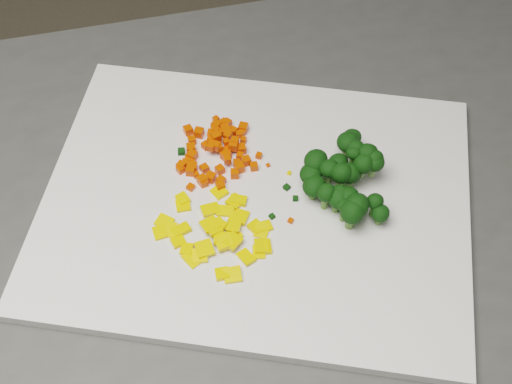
# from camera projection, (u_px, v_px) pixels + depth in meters

# --- Properties ---
(counter_block) EXTENTS (1.23, 1.07, 0.90)m
(counter_block) POSITION_uv_depth(u_px,v_px,m) (289.00, 381.00, 1.12)
(counter_block) COLOR #41413F
(counter_block) RESTS_ON ground
(cutting_board) EXTENTS (0.45, 0.35, 0.01)m
(cutting_board) POSITION_uv_depth(u_px,v_px,m) (256.00, 201.00, 0.76)
(cutting_board) COLOR white
(cutting_board) RESTS_ON counter_block
(carrot_pile) EXTENTS (0.10, 0.10, 0.03)m
(carrot_pile) POSITION_uv_depth(u_px,v_px,m) (219.00, 145.00, 0.78)
(carrot_pile) COLOR red
(carrot_pile) RESTS_ON cutting_board
(pepper_pile) EXTENTS (0.12, 0.12, 0.02)m
(pepper_pile) POSITION_uv_depth(u_px,v_px,m) (215.00, 228.00, 0.72)
(pepper_pile) COLOR yellow
(pepper_pile) RESTS_ON cutting_board
(broccoli_pile) EXTENTS (0.12, 0.12, 0.06)m
(broccoli_pile) POSITION_uv_depth(u_px,v_px,m) (360.00, 167.00, 0.75)
(broccoli_pile) COLOR black
(broccoli_pile) RESTS_ON cutting_board
(carrot_cube_0) EXTENTS (0.01, 0.01, 0.01)m
(carrot_cube_0) POSITION_uv_depth(u_px,v_px,m) (224.00, 122.00, 0.82)
(carrot_cube_0) COLOR red
(carrot_cube_0) RESTS_ON carrot_pile
(carrot_cube_1) EXTENTS (0.01, 0.01, 0.01)m
(carrot_cube_1) POSITION_uv_depth(u_px,v_px,m) (192.00, 140.00, 0.80)
(carrot_cube_1) COLOR red
(carrot_cube_1) RESTS_ON carrot_pile
(carrot_cube_2) EXTENTS (0.01, 0.01, 0.01)m
(carrot_cube_2) POSITION_uv_depth(u_px,v_px,m) (227.00, 160.00, 0.78)
(carrot_cube_2) COLOR red
(carrot_cube_2) RESTS_ON carrot_pile
(carrot_cube_3) EXTENTS (0.01, 0.01, 0.01)m
(carrot_cube_3) POSITION_uv_depth(u_px,v_px,m) (188.00, 158.00, 0.79)
(carrot_cube_3) COLOR red
(carrot_cube_3) RESTS_ON carrot_pile
(carrot_cube_4) EXTENTS (0.01, 0.01, 0.01)m
(carrot_cube_4) POSITION_uv_depth(u_px,v_px,m) (227.00, 123.00, 0.82)
(carrot_cube_4) COLOR red
(carrot_cube_4) RESTS_ON carrot_pile
(carrot_cube_5) EXTENTS (0.01, 0.01, 0.01)m
(carrot_cube_5) POSITION_uv_depth(u_px,v_px,m) (211.00, 133.00, 0.81)
(carrot_cube_5) COLOR red
(carrot_cube_5) RESTS_ON carrot_pile
(carrot_cube_6) EXTENTS (0.01, 0.01, 0.01)m
(carrot_cube_6) POSITION_uv_depth(u_px,v_px,m) (239.00, 167.00, 0.78)
(carrot_cube_6) COLOR red
(carrot_cube_6) RESTS_ON carrot_pile
(carrot_cube_7) EXTENTS (0.01, 0.01, 0.01)m
(carrot_cube_7) POSITION_uv_depth(u_px,v_px,m) (235.00, 174.00, 0.77)
(carrot_cube_7) COLOR red
(carrot_cube_7) RESTS_ON carrot_pile
(carrot_cube_8) EXTENTS (0.01, 0.01, 0.01)m
(carrot_cube_8) POSITION_uv_depth(u_px,v_px,m) (181.00, 166.00, 0.78)
(carrot_cube_8) COLOR red
(carrot_cube_8) RESTS_ON carrot_pile
(carrot_cube_9) EXTENTS (0.01, 0.01, 0.01)m
(carrot_cube_9) POSITION_uv_depth(u_px,v_px,m) (181.00, 170.00, 0.78)
(carrot_cube_9) COLOR red
(carrot_cube_9) RESTS_ON carrot_pile
(carrot_cube_10) EXTENTS (0.01, 0.01, 0.01)m
(carrot_cube_10) POSITION_uv_depth(u_px,v_px,m) (240.00, 156.00, 0.79)
(carrot_cube_10) COLOR red
(carrot_cube_10) RESTS_ON carrot_pile
(carrot_cube_11) EXTENTS (0.01, 0.01, 0.01)m
(carrot_cube_11) POSITION_uv_depth(u_px,v_px,m) (254.00, 167.00, 0.78)
(carrot_cube_11) COLOR red
(carrot_cube_11) RESTS_ON carrot_pile
(carrot_cube_12) EXTENTS (0.01, 0.01, 0.01)m
(carrot_cube_12) POSITION_uv_depth(u_px,v_px,m) (193.00, 167.00, 0.78)
(carrot_cube_12) COLOR red
(carrot_cube_12) RESTS_ON carrot_pile
(carrot_cube_13) EXTENTS (0.01, 0.01, 0.01)m
(carrot_cube_13) POSITION_uv_depth(u_px,v_px,m) (221.00, 181.00, 0.77)
(carrot_cube_13) COLOR red
(carrot_cube_13) RESTS_ON carrot_pile
(carrot_cube_14) EXTENTS (0.01, 0.01, 0.01)m
(carrot_cube_14) POSITION_uv_depth(u_px,v_px,m) (217.00, 137.00, 0.79)
(carrot_cube_14) COLOR red
(carrot_cube_14) RESTS_ON carrot_pile
(carrot_cube_15) EXTENTS (0.01, 0.01, 0.01)m
(carrot_cube_15) POSITION_uv_depth(u_px,v_px,m) (228.00, 136.00, 0.79)
(carrot_cube_15) COLOR red
(carrot_cube_15) RESTS_ON carrot_pile
(carrot_cube_16) EXTENTS (0.01, 0.01, 0.01)m
(carrot_cube_16) POSITION_uv_depth(u_px,v_px,m) (227.00, 133.00, 0.80)
(carrot_cube_16) COLOR red
(carrot_cube_16) RESTS_ON carrot_pile
(carrot_cube_17) EXTENTS (0.01, 0.01, 0.01)m
(carrot_cube_17) POSITION_uv_depth(u_px,v_px,m) (216.00, 146.00, 0.79)
(carrot_cube_17) COLOR red
(carrot_cube_17) RESTS_ON carrot_pile
(carrot_cube_18) EXTENTS (0.01, 0.01, 0.01)m
(carrot_cube_18) POSITION_uv_depth(u_px,v_px,m) (220.00, 170.00, 0.78)
(carrot_cube_18) COLOR red
(carrot_cube_18) RESTS_ON carrot_pile
(carrot_cube_19) EXTENTS (0.01, 0.01, 0.01)m
(carrot_cube_19) POSITION_uv_depth(u_px,v_px,m) (215.00, 130.00, 0.81)
(carrot_cube_19) COLOR red
(carrot_cube_19) RESTS_ON carrot_pile
(carrot_cube_20) EXTENTS (0.01, 0.01, 0.01)m
(carrot_cube_20) POSITION_uv_depth(u_px,v_px,m) (219.00, 147.00, 0.79)
(carrot_cube_20) COLOR red
(carrot_cube_20) RESTS_ON carrot_pile
(carrot_cube_21) EXTENTS (0.01, 0.01, 0.01)m
(carrot_cube_21) POSITION_uv_depth(u_px,v_px,m) (216.00, 125.00, 0.81)
(carrot_cube_21) COLOR red
(carrot_cube_21) RESTS_ON carrot_pile
(carrot_cube_22) EXTENTS (0.01, 0.01, 0.01)m
(carrot_cube_22) POSITION_uv_depth(u_px,v_px,m) (226.00, 129.00, 0.81)
(carrot_cube_22) COLOR red
(carrot_cube_22) RESTS_ON carrot_pile
(carrot_cube_23) EXTENTS (0.01, 0.01, 0.01)m
(carrot_cube_23) POSITION_uv_depth(u_px,v_px,m) (211.00, 147.00, 0.78)
(carrot_cube_23) COLOR red
(carrot_cube_23) RESTS_ON carrot_pile
(carrot_cube_24) EXTENTS (0.01, 0.01, 0.01)m
(carrot_cube_24) POSITION_uv_depth(u_px,v_px,m) (220.00, 186.00, 0.76)
(carrot_cube_24) COLOR red
(carrot_cube_24) RESTS_ON carrot_pile
(carrot_cube_25) EXTENTS (0.01, 0.01, 0.01)m
(carrot_cube_25) POSITION_uv_depth(u_px,v_px,m) (223.00, 132.00, 0.81)
(carrot_cube_25) COLOR red
(carrot_cube_25) RESTS_ON carrot_pile
(carrot_cube_26) EXTENTS (0.01, 0.01, 0.01)m
(carrot_cube_26) POSITION_uv_depth(u_px,v_px,m) (190.00, 163.00, 0.78)
(carrot_cube_26) COLOR red
(carrot_cube_26) RESTS_ON carrot_pile
(carrot_cube_27) EXTENTS (0.01, 0.01, 0.01)m
(carrot_cube_27) POSITION_uv_depth(u_px,v_px,m) (226.00, 151.00, 0.79)
(carrot_cube_27) COLOR red
(carrot_cube_27) RESTS_ON carrot_pile
(carrot_cube_28) EXTENTS (0.01, 0.01, 0.01)m
(carrot_cube_28) POSITION_uv_depth(u_px,v_px,m) (206.00, 146.00, 0.80)
(carrot_cube_28) COLOR red
(carrot_cube_28) RESTS_ON carrot_pile
(carrot_cube_29) EXTENTS (0.01, 0.01, 0.01)m
(carrot_cube_29) POSITION_uv_depth(u_px,v_px,m) (211.00, 143.00, 0.79)
(carrot_cube_29) COLOR red
(carrot_cube_29) RESTS_ON carrot_pile
(carrot_cube_30) EXTENTS (0.01, 0.01, 0.01)m
(carrot_cube_30) POSITION_uv_depth(u_px,v_px,m) (191.00, 171.00, 0.77)
(carrot_cube_30) COLOR red
(carrot_cube_30) RESTS_ON carrot_pile
(carrot_cube_31) EXTENTS (0.01, 0.01, 0.01)m
(carrot_cube_31) POSITION_uv_depth(u_px,v_px,m) (196.00, 175.00, 0.77)
(carrot_cube_31) COLOR red
(carrot_cube_31) RESTS_ON carrot_pile
(carrot_cube_32) EXTENTS (0.01, 0.01, 0.01)m
(carrot_cube_32) POSITION_uv_depth(u_px,v_px,m) (192.00, 156.00, 0.79)
(carrot_cube_32) COLOR red
(carrot_cube_32) RESTS_ON carrot_pile
(carrot_cube_33) EXTENTS (0.01, 0.01, 0.01)m
(carrot_cube_33) POSITION_uv_depth(u_px,v_px,m) (229.00, 135.00, 0.81)
(carrot_cube_33) COLOR red
(carrot_cube_33) RESTS_ON carrot_pile
(carrot_cube_34) EXTENTS (0.01, 0.01, 0.01)m
(carrot_cube_34) POSITION_uv_depth(u_px,v_px,m) (235.00, 141.00, 0.79)
(carrot_cube_34) COLOR red
(carrot_cube_34) RESTS_ON carrot_pile
(carrot_cube_35) EXTENTS (0.01, 0.01, 0.01)m
(carrot_cube_35) POSITION_uv_depth(u_px,v_px,m) (243.00, 128.00, 0.81)
(carrot_cube_35) COLOR red
(carrot_cube_35) RESTS_ON carrot_pile
(carrot_cube_36) EXTENTS (0.01, 0.01, 0.01)m
(carrot_cube_36) POSITION_uv_depth(u_px,v_px,m) (226.00, 156.00, 0.79)
(carrot_cube_36) COLOR red
(carrot_cube_36) RESTS_ON carrot_pile
(carrot_cube_37) EXTENTS (0.01, 0.01, 0.01)m
(carrot_cube_37) POSITION_uv_depth(u_px,v_px,m) (211.00, 139.00, 0.79)
(carrot_cube_37) COLOR red
(carrot_cube_37) RESTS_ON carrot_pile
(carrot_cube_38) EXTENTS (0.01, 0.01, 0.01)m
(carrot_cube_38) POSITION_uv_depth(u_px,v_px,m) (210.00, 137.00, 0.79)
(carrot_cube_38) COLOR red
(carrot_cube_38) RESTS_ON carrot_pile
(carrot_cube_39) EXTENTS (0.01, 0.01, 0.01)m
(carrot_cube_39) POSITION_uv_depth(u_px,v_px,m) (243.00, 140.00, 0.80)
(carrot_cube_39) COLOR red
(carrot_cube_39) RESTS_ON carrot_pile
(carrot_cube_40) EXTENTS (0.01, 0.01, 0.01)m
(carrot_cube_40) POSITION_uv_depth(u_px,v_px,m) (233.00, 146.00, 0.79)
(carrot_cube_40) COLOR red
(carrot_cube_40) RESTS_ON carrot_pile
(carrot_cube_41) EXTENTS (0.01, 0.01, 0.01)m
(carrot_cube_41) POSITION_uv_depth(u_px,v_px,m) (216.00, 137.00, 0.79)
(carrot_cube_41) COLOR red
(carrot_cube_41) RESTS_ON carrot_pile
(carrot_cube_42) EXTENTS (0.01, 0.01, 0.01)m
(carrot_cube_42) POSITION_uv_depth(u_px,v_px,m) (191.00, 148.00, 0.79)
(carrot_cube_42) COLOR red
(carrot_cube_42) RESTS_ON carrot_pile
(carrot_cube_43) EXTENTS (0.01, 0.01, 0.01)m
(carrot_cube_43) POSITION_uv_depth(u_px,v_px,m) (233.00, 131.00, 0.81)
(carrot_cube_43) COLOR red
(carrot_cube_43) RESTS_ON carrot_pile
(carrot_cube_44) EXTENTS (0.01, 0.01, 0.01)m
(carrot_cube_44) POSITION_uv_depth(u_px,v_px,m) (259.00, 156.00, 0.79)
(carrot_cube_44) COLOR red
(carrot_cube_44) RESTS_ON carrot_pile
(carrot_cube_45) EXTENTS (0.01, 0.01, 0.01)m
(carrot_cube_45) POSITION_uv_depth(u_px,v_px,m) (221.00, 125.00, 0.81)
(carrot_cube_45) COLOR red
(carrot_cube_45) RESTS_ON carrot_pile
(carrot_cube_46) EXTENTS (0.01, 0.01, 0.01)m
(carrot_cube_46) POSITION_uv_depth(u_px,v_px,m) (217.00, 143.00, 0.80)
(carrot_cube_46) COLOR red
(carrot_cube_46) RESTS_ON carrot_pile
(carrot_cube_47) EXTENTS (0.01, 0.01, 0.01)m
(carrot_cube_47) POSITION_uv_depth(u_px,v_px,m) (199.00, 133.00, 0.81)
(carrot_cube_47) COLOR red
(carrot_cube_47) RESTS_ON carrot_pile
(carrot_cube_48) EXTENTS (0.01, 0.01, 0.01)m
(carrot_cube_48) POSITION_uv_depth(u_px,v_px,m) (192.00, 161.00, 0.78)
(carrot_cube_48) COLOR red
(carrot_cube_48) RESTS_ON carrot_pile
(carrot_cube_49) EXTENTS (0.01, 0.01, 0.01)m
(carrot_cube_49) POSITION_uv_depth(u_px,v_px,m) (241.00, 149.00, 0.79)
(carrot_cube_49) COLOR red
(carrot_cube_49) RESTS_ON carrot_pile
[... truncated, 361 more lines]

